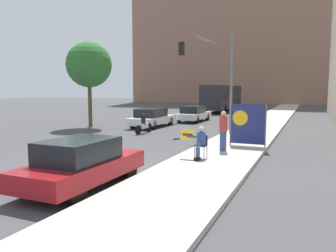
% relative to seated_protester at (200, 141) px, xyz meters
% --- Properties ---
extents(ground_plane, '(160.00, 160.00, 0.00)m').
position_rel_seated_protester_xyz_m(ground_plane, '(-3.32, -1.68, -0.83)').
color(ground_plane, '#444447').
extents(sidewalk_curb, '(3.12, 90.00, 0.16)m').
position_rel_seated_protester_xyz_m(sidewalk_curb, '(0.50, 13.32, -0.75)').
color(sidewalk_curb, '#B7B2A8').
rests_on(sidewalk_curb, ground_plane).
extents(building_backdrop_far, '(52.00, 12.00, 33.34)m').
position_rel_seated_protester_xyz_m(building_backdrop_far, '(-5.32, 55.83, 15.84)').
color(building_backdrop_far, '#936B56').
rests_on(building_backdrop_far, ground_plane).
extents(seated_protester, '(1.00, 0.77, 1.23)m').
position_rel_seated_protester_xyz_m(seated_protester, '(0.00, 0.00, 0.00)').
color(seated_protester, '#474C56').
rests_on(seated_protester, sidewalk_curb).
extents(jogger_on_sidewalk, '(0.34, 0.34, 1.71)m').
position_rel_seated_protester_xyz_m(jogger_on_sidewalk, '(0.43, 1.87, 0.21)').
color(jogger_on_sidewalk, '#334775').
rests_on(jogger_on_sidewalk, sidewalk_curb).
extents(protest_banner, '(1.67, 0.06, 1.96)m').
position_rel_seated_protester_xyz_m(protest_banner, '(1.16, 3.51, 0.36)').
color(protest_banner, slate).
rests_on(protest_banner, sidewalk_curb).
extents(traffic_light_pole, '(3.52, 3.29, 5.93)m').
position_rel_seated_protester_xyz_m(traffic_light_pole, '(-1.84, 7.91, 3.36)').
color(traffic_light_pole, slate).
rests_on(traffic_light_pole, sidewalk_curb).
extents(parked_car_curbside, '(1.79, 4.11, 1.40)m').
position_rel_seated_protester_xyz_m(parked_car_curbside, '(-2.10, -4.39, -0.13)').
color(parked_car_curbside, maroon).
rests_on(parked_car_curbside, ground_plane).
extents(car_on_road_nearest, '(1.87, 4.78, 1.38)m').
position_rel_seated_protester_xyz_m(car_on_road_nearest, '(-7.00, 9.98, -0.13)').
color(car_on_road_nearest, white).
rests_on(car_on_road_nearest, ground_plane).
extents(car_on_road_midblock, '(1.79, 4.77, 1.36)m').
position_rel_seated_protester_xyz_m(car_on_road_midblock, '(-5.53, 15.18, -0.14)').
color(car_on_road_midblock, silver).
rests_on(car_on_road_midblock, ground_plane).
extents(city_bus_on_road, '(2.57, 10.87, 3.25)m').
position_rel_seated_protester_xyz_m(city_bus_on_road, '(-6.44, 28.69, 1.04)').
color(city_bus_on_road, '#232328').
rests_on(city_bus_on_road, ground_plane).
extents(motorcycle_on_road, '(0.28, 2.08, 1.27)m').
position_rel_seated_protester_xyz_m(motorcycle_on_road, '(-5.87, 6.52, -0.28)').
color(motorcycle_on_road, silver).
rests_on(motorcycle_on_road, ground_plane).
extents(street_tree_near_curb, '(3.30, 3.30, 6.22)m').
position_rel_seated_protester_xyz_m(street_tree_near_curb, '(-11.13, 8.04, 3.73)').
color(street_tree_near_curb, brown).
rests_on(street_tree_near_curb, ground_plane).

